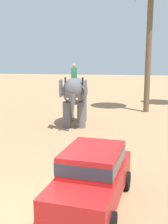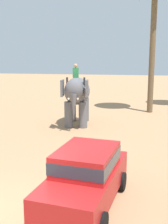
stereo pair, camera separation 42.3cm
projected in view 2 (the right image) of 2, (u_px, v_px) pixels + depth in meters
name	position (u px, v px, depth m)	size (l,w,h in m)	color
ground_plane	(21.00, 211.00, 8.06)	(120.00, 120.00, 0.00)	tan
car_sedan_foreground	(86.00, 175.00, 8.26)	(2.26, 4.28, 1.70)	red
elephant_with_mahout	(77.00, 94.00, 17.75)	(2.00, 3.97, 3.88)	slate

